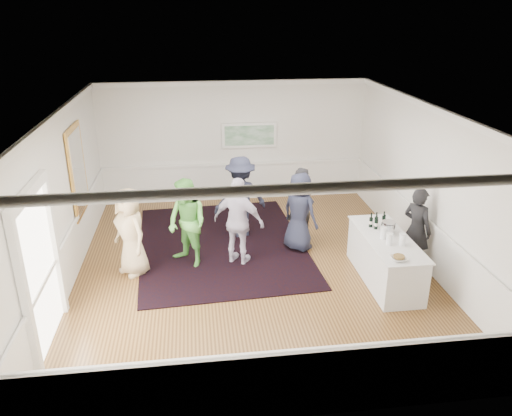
{
  "coord_description": "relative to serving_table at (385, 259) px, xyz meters",
  "views": [
    {
      "loc": [
        -1.08,
        -8.85,
        4.93
      ],
      "look_at": [
        0.09,
        0.2,
        1.23
      ],
      "focal_mm": 35.0,
      "sensor_mm": 36.0,
      "label": 1
    }
  ],
  "objects": [
    {
      "name": "guest_dark_a",
      "position": [
        -2.53,
        2.39,
        0.49
      ],
      "size": [
        1.35,
        0.97,
        1.88
      ],
      "primitive_type": "imported",
      "rotation": [
        0.0,
        0.0,
        3.39
      ],
      "color": "#1F2234",
      "rests_on": "floor"
    },
    {
      "name": "area_rug",
      "position": [
        -3.01,
        1.94,
        -0.44
      ],
      "size": [
        3.82,
        4.87,
        0.02
      ],
      "primitive_type": "cube",
      "rotation": [
        0.0,
        0.0,
        0.06
      ],
      "color": "black",
      "rests_on": "floor"
    },
    {
      "name": "guest_green",
      "position": [
        -3.73,
        1.14,
        0.45
      ],
      "size": [
        1.1,
        1.12,
        1.82
      ],
      "primitive_type": "imported",
      "rotation": [
        0.0,
        0.0,
        -0.84
      ],
      "color": "#59AD45",
      "rests_on": "floor"
    },
    {
      "name": "bartender",
      "position": [
        0.74,
        0.36,
        0.41
      ],
      "size": [
        0.67,
        0.75,
        1.72
      ],
      "primitive_type": "imported",
      "rotation": [
        0.0,
        0.0,
        2.08
      ],
      "color": "black",
      "rests_on": "floor"
    },
    {
      "name": "ceiling",
      "position": [
        -2.46,
        0.77,
        2.75
      ],
      "size": [
        7.0,
        8.0,
        0.02
      ],
      "primitive_type": "cube",
      "color": "white",
      "rests_on": "wall_back"
    },
    {
      "name": "ice_bucket",
      "position": [
        0.08,
        0.17,
        0.56
      ],
      "size": [
        0.26,
        0.26,
        0.25
      ],
      "primitive_type": "cylinder",
      "color": "silver",
      "rests_on": "serving_table"
    },
    {
      "name": "floor",
      "position": [
        -2.46,
        0.77,
        -0.45
      ],
      "size": [
        8.0,
        8.0,
        0.0
      ],
      "primitive_type": "plane",
      "color": "brown",
      "rests_on": "ground"
    },
    {
      "name": "wall_right",
      "position": [
        1.04,
        0.77,
        1.15
      ],
      "size": [
        0.02,
        8.0,
        3.2
      ],
      "primitive_type": "cube",
      "color": "white",
      "rests_on": "floor"
    },
    {
      "name": "landscape_painting",
      "position": [
        -2.06,
        4.72,
        1.33
      ],
      "size": [
        1.44,
        0.06,
        0.66
      ],
      "color": "white",
      "rests_on": "wall_back"
    },
    {
      "name": "wine_bottles",
      "position": [
        -0.01,
        0.49,
        0.6
      ],
      "size": [
        0.35,
        0.23,
        0.31
      ],
      "color": "black",
      "rests_on": "serving_table"
    },
    {
      "name": "wall_front",
      "position": [
        -2.46,
        -3.23,
        1.15
      ],
      "size": [
        7.0,
        0.02,
        3.2
      ],
      "primitive_type": "cube",
      "color": "white",
      "rests_on": "floor"
    },
    {
      "name": "wall_back",
      "position": [
        -2.46,
        4.77,
        1.15
      ],
      "size": [
        7.0,
        0.02,
        3.2
      ],
      "primitive_type": "cube",
      "color": "white",
      "rests_on": "floor"
    },
    {
      "name": "wall_left",
      "position": [
        -5.96,
        0.77,
        1.15
      ],
      "size": [
        0.02,
        8.0,
        3.2
      ],
      "primitive_type": "cube",
      "color": "white",
      "rests_on": "floor"
    },
    {
      "name": "wainscoting",
      "position": [
        -2.46,
        0.77,
        0.05
      ],
      "size": [
        7.0,
        8.0,
        1.0
      ],
      "primitive_type": null,
      "color": "white",
      "rests_on": "floor"
    },
    {
      "name": "mirror",
      "position": [
        -5.91,
        2.07,
        1.35
      ],
      "size": [
        0.05,
        1.25,
        1.85
      ],
      "color": "gold",
      "rests_on": "wall_left"
    },
    {
      "name": "guest_dark_b",
      "position": [
        -1.27,
        1.96,
        0.4
      ],
      "size": [
        0.74,
        0.64,
        1.72
      ],
      "primitive_type": "imported",
      "rotation": [
        0.0,
        0.0,
        3.58
      ],
      "color": "black",
      "rests_on": "floor"
    },
    {
      "name": "guest_tan",
      "position": [
        -4.82,
        0.92,
        0.43
      ],
      "size": [
        0.97,
        1.03,
        1.77
      ],
      "primitive_type": "imported",
      "rotation": [
        0.0,
        0.0,
        -0.92
      ],
      "color": "tan",
      "rests_on": "floor"
    },
    {
      "name": "guest_lilac",
      "position": [
        -2.7,
        1.07,
        0.46
      ],
      "size": [
        1.16,
        0.92,
        1.83
      ],
      "primitive_type": "imported",
      "rotation": [
        0.0,
        0.0,
        2.63
      ],
      "color": "#BFB5CA",
      "rests_on": "floor"
    },
    {
      "name": "doorway",
      "position": [
        -5.9,
        -1.13,
        0.96
      ],
      "size": [
        0.1,
        1.78,
        2.56
      ],
      "color": "white",
      "rests_on": "wall_left"
    },
    {
      "name": "nut_bowl",
      "position": [
        -0.13,
        -0.87,
        0.49
      ],
      "size": [
        0.28,
        0.28,
        0.08
      ],
      "color": "white",
      "rests_on": "serving_table"
    },
    {
      "name": "serving_table",
      "position": [
        0.0,
        0.0,
        0.0
      ],
      "size": [
        0.85,
        2.23,
        0.9
      ],
      "color": "silver",
      "rests_on": "floor"
    },
    {
      "name": "guest_navy",
      "position": [
        -1.35,
        1.53,
        0.41
      ],
      "size": [
        0.97,
        1.0,
        1.73
      ],
      "primitive_type": "imported",
      "rotation": [
        0.0,
        0.0,
        2.28
      ],
      "color": "#1F2234",
      "rests_on": "floor"
    },
    {
      "name": "juice_pitchers",
      "position": [
        -0.01,
        -0.22,
        0.57
      ],
      "size": [
        0.36,
        0.43,
        0.24
      ],
      "color": "#70BA42",
      "rests_on": "serving_table"
    }
  ]
}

